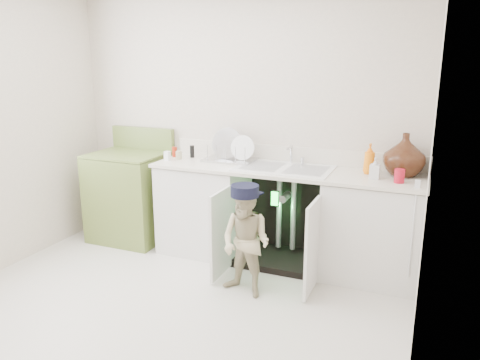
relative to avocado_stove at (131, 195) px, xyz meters
The scene contains 5 objects.
ground 1.69m from the avocado_stove, 46.74° to the right, with size 3.50×3.50×0.00m, color beige.
room_shell 1.80m from the avocado_stove, 46.74° to the right, with size 6.00×5.50×1.26m.
counter_run 1.70m from the avocado_stove, ahead, with size 2.44×1.02×1.26m.
avocado_stove is the anchor object (origin of this frame).
repair_worker 1.72m from the avocado_stove, 23.62° to the right, with size 0.50×0.59×0.91m.
Camera 1 is at (1.75, -2.71, 1.86)m, focal length 35.00 mm.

